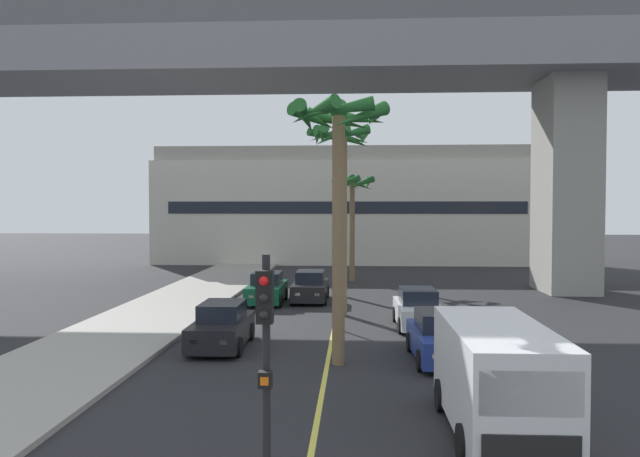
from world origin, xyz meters
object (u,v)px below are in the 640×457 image
Objects in this scene: car_queue_second at (267,289)px; car_queue_fifth at (310,287)px; car_queue_third at (418,310)px; car_queue_front at (222,327)px; palm_tree_far_median at (342,168)px; palm_tree_near_median at (338,149)px; palm_tree_farthest_median at (352,194)px; car_queue_fourth at (441,338)px; traffic_light_median_near at (266,357)px; traffic_light_median_far at (341,262)px; delivery_van at (497,376)px; palm_tree_mid_median at (339,156)px.

car_queue_second is 2.29m from car_queue_fifth.
car_queue_front is at bearing -150.43° from car_queue_third.
car_queue_third is 7.19m from palm_tree_far_median.
palm_tree_near_median is 21.83m from palm_tree_farthest_median.
palm_tree_far_median is (-3.13, 2.69, 5.89)m from car_queue_third.
traffic_light_median_near is at bearing -109.78° from car_queue_fourth.
traffic_light_median_far reaches higher than car_queue_second.
car_queue_fourth is 10.62m from palm_tree_far_median.
palm_tree_far_median is at bearing 103.81° from delivery_van.
palm_tree_farthest_median is at bearing 88.08° from traffic_light_median_near.
delivery_van is (0.50, -12.06, 0.57)m from car_queue_third.
palm_tree_mid_median is 1.08× the size of palm_tree_far_median.
delivery_van is at bearing -79.36° from palm_tree_mid_median.
car_queue_third is 0.51× the size of palm_tree_near_median.
palm_tree_farthest_median is (4.41, 19.70, 4.94)m from car_queue_front.
palm_tree_farthest_median is at bearing 89.13° from palm_tree_near_median.
palm_tree_far_median is (0.69, 19.29, 3.90)m from traffic_light_median_near.
palm_tree_far_median reaches higher than car_queue_fourth.
car_queue_front is 0.48× the size of palm_tree_far_median.
car_queue_third is at bearing -54.55° from car_queue_fifth.
car_queue_fifth is at bearing 20.67° from car_queue_second.
palm_tree_far_median is 12.99m from palm_tree_farthest_median.
car_queue_fourth is 5.99m from traffic_light_median_far.
car_queue_second is 0.98× the size of traffic_light_median_far.
palm_tree_near_median is (4.08, -2.11, 5.94)m from car_queue_front.
traffic_light_median_far reaches higher than car_queue_third.
palm_tree_near_median is at bearing 121.18° from delivery_van.
car_queue_second is 0.50× the size of palm_tree_near_median.
palm_tree_mid_median is at bearing 104.08° from car_queue_fourth.
traffic_light_median_near is at bearing -87.44° from car_queue_fifth.
car_queue_fourth is at bearing 92.84° from delivery_van.
car_queue_third is 0.79× the size of delivery_van.
car_queue_fifth is 0.78× the size of delivery_van.
palm_tree_mid_median reaches higher than palm_tree_far_median.
car_queue_front is 9.82m from palm_tree_far_median.
car_queue_second is 0.99× the size of car_queue_fourth.
car_queue_second is at bearing 107.88° from palm_tree_near_median.
car_queue_third is 0.99× the size of traffic_light_median_far.
car_queue_fifth is at bearing 105.84° from delivery_van.
car_queue_front is at bearing -101.85° from car_queue_fifth.
palm_tree_near_median reaches higher than traffic_light_median_near.
car_queue_second is 13.59m from car_queue_fourth.
traffic_light_median_far is at bearing -60.51° from car_queue_second.
traffic_light_median_near reaches higher than car_queue_second.
traffic_light_median_near is 11.18m from palm_tree_near_median.
car_queue_front is at bearing 152.65° from palm_tree_near_median.
car_queue_second is 19.59m from delivery_van.
palm_tree_near_median is 0.88× the size of palm_tree_mid_median.
palm_tree_mid_median is (3.56, 2.88, 6.90)m from car_queue_second.
car_queue_front is at bearing -90.83° from car_queue_second.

